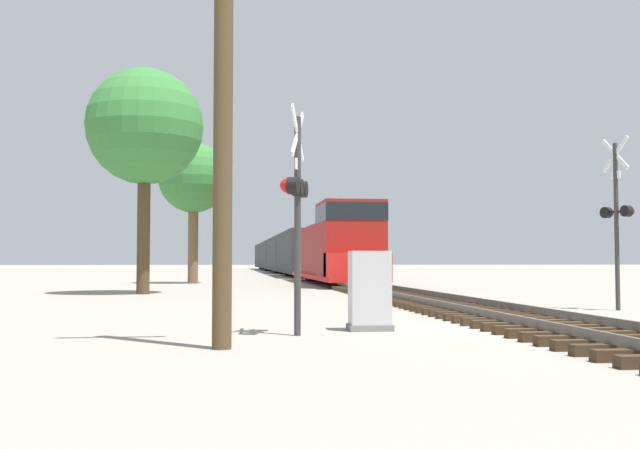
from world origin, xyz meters
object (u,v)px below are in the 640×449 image
(freight_train, at_px, (285,255))
(crossing_signal_far, at_px, (617,215))
(crossing_signal_near, at_px, (296,197))
(utility_pole, at_px, (223,85))
(tree_far_right, at_px, (145,128))
(tree_mid_background, at_px, (194,179))
(relay_cabinet, at_px, (370,291))

(freight_train, distance_m, crossing_signal_far, 56.67)
(crossing_signal_near, bearing_deg, utility_pole, -16.45)
(crossing_signal_far, bearing_deg, crossing_signal_near, 104.39)
(utility_pole, height_order, tree_far_right, tree_far_right)
(crossing_signal_near, distance_m, crossing_signal_far, 10.61)
(freight_train, xyz_separation_m, tree_mid_background, (-7.84, -32.04, 4.05))
(relay_cabinet, relative_size, utility_pole, 0.19)
(freight_train, height_order, crossing_signal_far, crossing_signal_far)
(utility_pole, height_order, tree_mid_background, tree_mid_background)
(freight_train, relative_size, utility_pole, 11.10)
(tree_mid_background, bearing_deg, relay_cabinet, -81.22)
(utility_pole, xyz_separation_m, tree_far_right, (-3.12, 18.49, 2.56))
(tree_mid_background, bearing_deg, crossing_signal_near, -84.20)
(tree_far_right, bearing_deg, relay_cabinet, -69.75)
(freight_train, relative_size, tree_mid_background, 10.60)
(freight_train, xyz_separation_m, relay_cabinet, (-3.32, -61.26, -1.15))
(freight_train, distance_m, relay_cabinet, 61.36)
(relay_cabinet, bearing_deg, crossing_signal_far, 32.02)
(tree_far_right, relative_size, tree_mid_background, 1.10)
(crossing_signal_far, xyz_separation_m, tree_mid_background, (-12.11, 24.46, 3.41))
(utility_pole, bearing_deg, tree_far_right, 99.57)
(freight_train, height_order, crossing_signal_near, freight_train)
(freight_train, relative_size, tree_far_right, 9.61)
(crossing_signal_near, bearing_deg, tree_far_right, -146.88)
(utility_pole, relative_size, tree_far_right, 0.87)
(freight_train, xyz_separation_m, crossing_signal_near, (-4.79, -62.02, 0.54))
(tree_far_right, bearing_deg, crossing_signal_near, -75.22)
(utility_pole, distance_m, tree_mid_background, 31.92)
(freight_train, bearing_deg, tree_far_right, -101.45)
(crossing_signal_near, bearing_deg, tree_mid_background, -155.86)
(freight_train, bearing_deg, crossing_signal_far, -85.67)
(freight_train, relative_size, relay_cabinet, 56.99)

